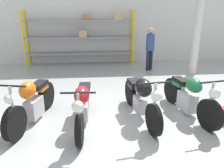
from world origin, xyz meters
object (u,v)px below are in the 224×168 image
(motorcycle_orange, at_px, (32,102))
(motorcycle_black, at_px, (141,96))
(motorcycle_green, at_px, (190,97))
(motorcycle_red, at_px, (83,103))
(person_browsing, at_px, (150,46))
(shelving_rack, at_px, (82,36))

(motorcycle_orange, relative_size, motorcycle_black, 0.96)
(motorcycle_green, bearing_deg, motorcycle_orange, -99.31)
(motorcycle_red, height_order, person_browsing, person_browsing)
(motorcycle_orange, distance_m, motorcycle_black, 2.34)
(shelving_rack, xyz_separation_m, motorcycle_black, (1.46, -5.33, -0.74))
(shelving_rack, relative_size, motorcycle_red, 2.22)
(motorcycle_red, height_order, motorcycle_green, motorcycle_green)
(motorcycle_green, distance_m, person_browsing, 3.99)
(motorcycle_green, xyz_separation_m, person_browsing, (0.09, 3.95, 0.54))
(shelving_rack, relative_size, motorcycle_black, 2.20)
(motorcycle_red, distance_m, person_browsing, 4.89)
(motorcycle_green, relative_size, person_browsing, 1.26)
(shelving_rack, relative_size, person_browsing, 2.81)
(shelving_rack, relative_size, motorcycle_green, 2.24)
(motorcycle_orange, distance_m, motorcycle_green, 3.47)
(motorcycle_red, bearing_deg, person_browsing, 152.17)
(shelving_rack, height_order, person_browsing, shelving_rack)
(motorcycle_green, height_order, person_browsing, person_browsing)
(shelving_rack, height_order, motorcycle_black, shelving_rack)
(motorcycle_orange, xyz_separation_m, person_browsing, (3.56, 3.97, 0.52))
(motorcycle_orange, xyz_separation_m, motorcycle_green, (3.47, 0.02, -0.01))
(person_browsing, bearing_deg, motorcycle_red, 118.09)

